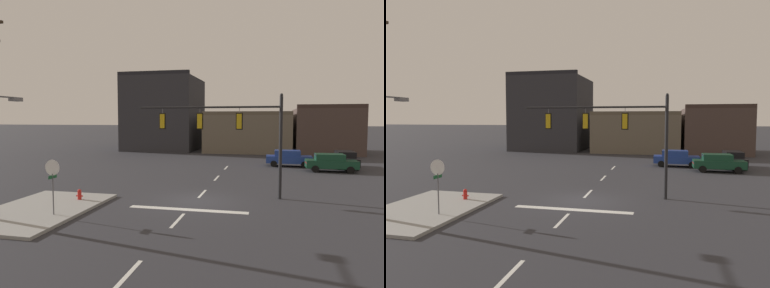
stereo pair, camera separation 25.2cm
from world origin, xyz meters
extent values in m
plane|color=#2B2B30|center=(0.00, 0.00, 0.00)|extent=(400.00, 400.00, 0.00)
cube|color=gray|center=(-7.45, -4.00, 0.07)|extent=(5.00, 8.00, 0.15)
cube|color=silver|center=(0.00, -2.00, 0.00)|extent=(6.40, 0.50, 0.01)
cube|color=silver|center=(0.00, -10.00, 0.00)|extent=(0.16, 2.40, 0.01)
cube|color=silver|center=(0.00, -4.00, 0.00)|extent=(0.16, 2.40, 0.01)
cube|color=silver|center=(0.00, 2.00, 0.00)|extent=(0.16, 2.40, 0.01)
cube|color=silver|center=(0.00, 8.00, 0.00)|extent=(0.16, 2.40, 0.01)
cube|color=silver|center=(0.00, 14.00, 0.00)|extent=(0.16, 2.40, 0.01)
cylinder|color=black|center=(4.79, 1.62, 3.07)|extent=(0.20, 0.20, 6.14)
cylinder|color=black|center=(0.38, 1.74, 5.50)|extent=(8.83, 0.35, 0.12)
sphere|color=black|center=(4.79, 1.62, 6.19)|extent=(0.18, 0.18, 0.18)
cylinder|color=#56565B|center=(2.34, 1.69, 5.26)|extent=(0.03, 0.03, 0.35)
cube|color=gold|center=(2.34, 1.69, 4.64)|extent=(0.31, 0.25, 0.90)
sphere|color=red|center=(2.35, 1.82, 4.92)|extent=(0.20, 0.20, 0.20)
sphere|color=#2D2314|center=(2.35, 1.82, 4.64)|extent=(0.20, 0.20, 0.20)
sphere|color=black|center=(2.35, 1.82, 4.35)|extent=(0.20, 0.20, 0.20)
cube|color=black|center=(2.34, 1.67, 4.64)|extent=(0.42, 0.04, 1.02)
cylinder|color=#56565B|center=(-0.11, 1.75, 5.26)|extent=(0.03, 0.03, 0.35)
cube|color=gold|center=(-0.11, 1.75, 4.64)|extent=(0.31, 0.25, 0.90)
sphere|color=red|center=(-0.11, 1.88, 4.92)|extent=(0.20, 0.20, 0.20)
sphere|color=#2D2314|center=(-0.11, 1.88, 4.64)|extent=(0.20, 0.20, 0.20)
sphere|color=black|center=(-0.11, 1.88, 4.35)|extent=(0.20, 0.20, 0.20)
cube|color=black|center=(-0.11, 1.73, 4.64)|extent=(0.42, 0.04, 1.02)
cylinder|color=#56565B|center=(-2.56, 1.82, 5.26)|extent=(0.03, 0.03, 0.35)
cube|color=gold|center=(-2.56, 1.82, 4.64)|extent=(0.31, 0.25, 0.90)
sphere|color=red|center=(-2.56, 1.95, 4.92)|extent=(0.20, 0.20, 0.20)
sphere|color=#2D2314|center=(-2.56, 1.95, 4.64)|extent=(0.20, 0.20, 0.20)
sphere|color=black|center=(-2.56, 1.95, 4.35)|extent=(0.20, 0.20, 0.20)
cube|color=black|center=(-2.56, 1.80, 4.64)|extent=(0.42, 0.04, 1.02)
cylinder|color=#56565B|center=(-6.03, -4.86, 1.07)|extent=(0.06, 0.06, 2.15)
cylinder|color=white|center=(-6.03, -4.86, 2.45)|extent=(0.76, 0.03, 0.76)
cylinder|color=#B21414|center=(-6.03, -4.84, 2.45)|extent=(0.68, 0.03, 0.68)
cube|color=#19592D|center=(-6.03, -4.86, 2.00)|extent=(0.02, 0.64, 0.16)
cube|color=black|center=(11.28, 16.55, 0.70)|extent=(1.80, 4.40, 0.70)
cube|color=black|center=(11.28, 16.70, 1.33)|extent=(1.60, 2.47, 0.56)
cube|color=#2D3842|center=(11.28, 15.94, 1.31)|extent=(1.52, 0.25, 0.47)
cube|color=#2D3842|center=(11.28, 17.87, 1.31)|extent=(1.52, 0.22, 0.46)
cylinder|color=black|center=(12.13, 15.10, 0.32)|extent=(0.22, 0.64, 0.64)
cylinder|color=black|center=(10.43, 15.10, 0.32)|extent=(0.22, 0.64, 0.64)
cylinder|color=black|center=(12.13, 18.01, 0.32)|extent=(0.22, 0.64, 0.64)
cylinder|color=black|center=(10.43, 18.01, 0.32)|extent=(0.22, 0.64, 0.64)
sphere|color=silver|center=(11.85, 14.38, 0.75)|extent=(0.16, 0.16, 0.16)
sphere|color=silver|center=(10.70, 14.37, 0.75)|extent=(0.16, 0.16, 0.16)
cube|color=maroon|center=(11.28, 18.73, 0.78)|extent=(1.37, 0.04, 0.12)
cube|color=#143D28|center=(9.54, 13.59, 0.70)|extent=(4.42, 1.85, 0.70)
cube|color=#143D28|center=(9.39, 13.59, 1.33)|extent=(2.48, 1.63, 0.56)
cube|color=#2D3842|center=(10.15, 13.60, 1.31)|extent=(0.26, 1.52, 0.47)
cube|color=#2D3842|center=(8.22, 13.58, 1.31)|extent=(0.23, 1.52, 0.46)
cylinder|color=black|center=(10.98, 14.46, 0.32)|extent=(0.64, 0.23, 0.64)
cylinder|color=black|center=(11.00, 12.76, 0.32)|extent=(0.64, 0.23, 0.64)
cylinder|color=black|center=(8.08, 14.43, 0.32)|extent=(0.64, 0.23, 0.64)
cylinder|color=black|center=(8.09, 12.73, 0.32)|extent=(0.64, 0.23, 0.64)
sphere|color=silver|center=(11.71, 14.19, 0.75)|extent=(0.16, 0.16, 0.16)
sphere|color=silver|center=(11.72, 13.04, 0.75)|extent=(0.16, 0.16, 0.16)
cube|color=maroon|center=(7.36, 13.57, 0.78)|extent=(0.05, 1.37, 0.12)
cube|color=navy|center=(5.97, 16.38, 0.70)|extent=(4.41, 1.83, 0.70)
cube|color=navy|center=(5.82, 16.38, 1.33)|extent=(2.48, 1.62, 0.56)
cube|color=#2D3842|center=(6.59, 16.38, 1.31)|extent=(0.26, 1.52, 0.47)
cube|color=#2D3842|center=(4.65, 16.39, 1.31)|extent=(0.23, 1.52, 0.46)
cylinder|color=black|center=(7.43, 17.22, 0.32)|extent=(0.64, 0.22, 0.64)
cylinder|color=black|center=(7.42, 15.52, 0.32)|extent=(0.64, 0.22, 0.64)
cylinder|color=black|center=(4.53, 17.24, 0.32)|extent=(0.64, 0.22, 0.64)
cylinder|color=black|center=(4.52, 15.54, 0.32)|extent=(0.64, 0.22, 0.64)
sphere|color=silver|center=(8.16, 16.94, 0.75)|extent=(0.16, 0.16, 0.16)
sphere|color=silver|center=(8.15, 15.79, 0.75)|extent=(0.16, 0.16, 0.16)
cube|color=maroon|center=(3.79, 16.40, 0.78)|extent=(0.05, 1.37, 0.12)
cylinder|color=#56565B|center=(-8.51, -5.14, 5.87)|extent=(0.08, 1.99, 0.08)
cube|color=slate|center=(-8.51, -4.15, 5.79)|extent=(0.36, 0.64, 0.20)
cylinder|color=red|center=(-6.48, -1.73, 0.33)|extent=(0.22, 0.22, 0.55)
cylinder|color=red|center=(-6.48, -1.73, 0.05)|extent=(0.30, 0.30, 0.10)
sphere|color=red|center=(-6.48, -1.73, 0.65)|extent=(0.20, 0.20, 0.20)
cylinder|color=red|center=(-6.63, -1.73, 0.35)|extent=(0.10, 0.08, 0.08)
cylinder|color=red|center=(-6.33, -1.73, 0.35)|extent=(0.10, 0.08, 0.08)
cube|color=#2D2D33|center=(-11.97, 32.64, 5.42)|extent=(10.40, 11.64, 10.84)
cube|color=black|center=(-11.97, 27.13, 11.09)|extent=(10.40, 0.60, 0.50)
cube|color=#665B4C|center=(0.98, 32.88, 2.60)|extent=(11.88, 12.10, 5.21)
cube|color=brown|center=(0.98, 27.13, 5.46)|extent=(11.88, 0.60, 0.50)
cube|color=#473833|center=(11.55, 32.31, 3.03)|extent=(8.35, 10.96, 6.05)
cube|color=#3A2B26|center=(11.55, 27.13, 6.30)|extent=(8.35, 0.60, 0.50)
camera|label=1|loc=(4.27, -19.69, 4.84)|focal=32.80mm
camera|label=2|loc=(4.51, -19.64, 4.84)|focal=32.80mm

